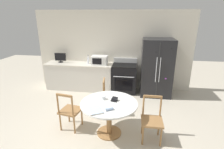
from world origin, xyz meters
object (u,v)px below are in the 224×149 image
oven_range (124,78)px  microwave (100,60)px  dining_chair_left (70,111)px  candle_glass (103,98)px  dining_chair_far (110,97)px  dining_chair_right (152,120)px  countertop_tv (60,57)px  wallet (114,100)px  refrigerator (157,68)px  counter_bottle (88,60)px

oven_range → microwave: bearing=177.8°
dining_chair_left → candle_glass: bearing=15.7°
dining_chair_left → dining_chair_far: same height
dining_chair_far → dining_chair_right: bearing=39.5°
countertop_tv → dining_chair_left: 2.66m
countertop_tv → wallet: 3.13m
refrigerator → oven_range: size_ratio=1.64×
microwave → dining_chair_far: 1.65m
countertop_tv → dining_chair_right: size_ratio=0.42×
refrigerator → countertop_tv: refrigerator is taller
dining_chair_left → dining_chair_right: 1.75m
refrigerator → dining_chair_far: bearing=-133.4°
oven_range → dining_chair_right: size_ratio=1.20×
countertop_tv → dining_chair_left: countertop_tv is taller
refrigerator → counter_bottle: bearing=177.3°
refrigerator → microwave: bearing=177.0°
dining_chair_far → wallet: dining_chair_far is taller
dining_chair_far → wallet: bearing=7.9°
microwave → dining_chair_right: bearing=-56.6°
microwave → countertop_tv: (-1.37, 0.06, 0.03)m
counter_bottle → countertop_tv: bearing=176.7°
microwave → countertop_tv: 1.37m
counter_bottle → dining_chair_right: counter_bottle is taller
dining_chair_right → wallet: dining_chair_right is taller
dining_chair_right → candle_glass: bearing=-10.9°
oven_range → counter_bottle: counter_bottle is taller
oven_range → wallet: size_ratio=6.97×
counter_bottle → dining_chair_left: 2.32m
counter_bottle → refrigerator: bearing=-2.7°
microwave → dining_chair_right: microwave is taller
oven_range → candle_glass: size_ratio=11.53×
counter_bottle → candle_glass: bearing=-67.0°
dining_chair_left → oven_range: bearing=75.1°
oven_range → microwave: (-0.83, 0.03, 0.57)m
counter_bottle → dining_chair_left: counter_bottle is taller
dining_chair_right → wallet: bearing=-11.8°
dining_chair_left → counter_bottle: bearing=104.8°
microwave → counter_bottle: bearing=179.0°
dining_chair_right → candle_glass: 1.08m
oven_range → dining_chair_far: oven_range is taller
oven_range → candle_glass: bearing=-97.7°
counter_bottle → dining_chair_right: (1.93, -2.36, -0.58)m
wallet → counter_bottle: bearing=117.8°
countertop_tv → dining_chair_right: (2.92, -2.41, -0.64)m
oven_range → dining_chair_far: 1.41m
oven_range → microwave: 1.01m
refrigerator → dining_chair_far: size_ratio=1.96×
dining_chair_left → dining_chair_far: bearing=56.8°
microwave → dining_chair_far: size_ratio=0.58×
microwave → dining_chair_left: bearing=-95.1°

